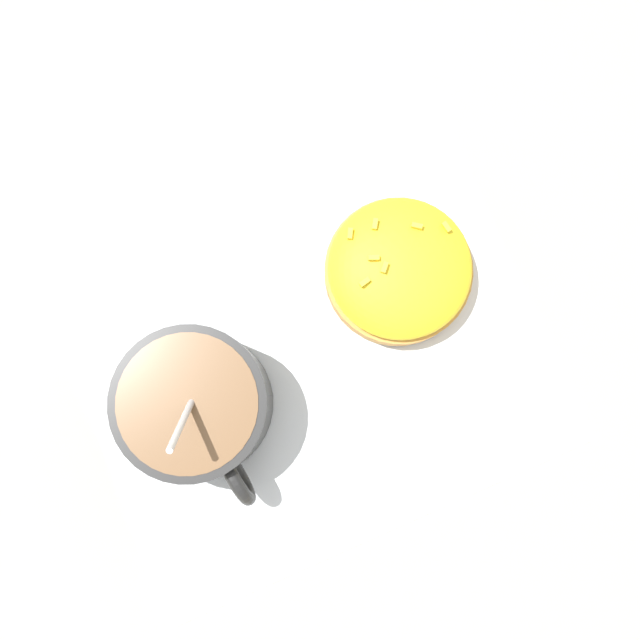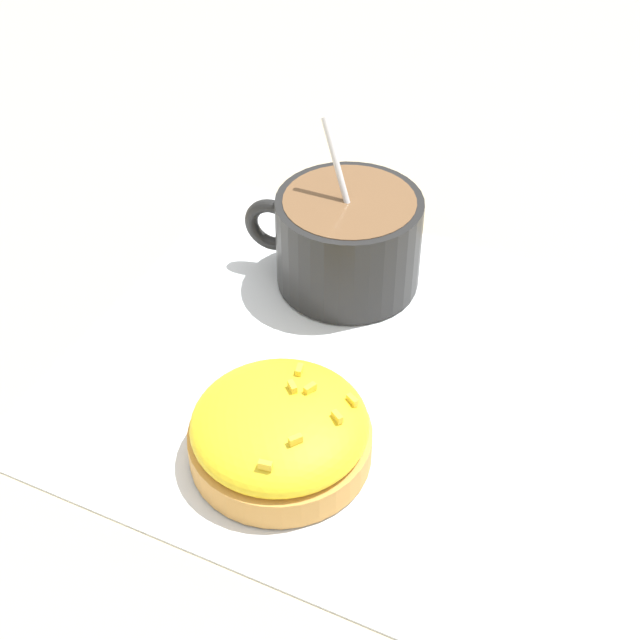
{
  "view_description": "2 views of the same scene",
  "coord_description": "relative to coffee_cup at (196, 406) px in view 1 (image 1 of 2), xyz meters",
  "views": [
    {
      "loc": [
        0.01,
        0.04,
        0.52
      ],
      "look_at": [
        -0.02,
        -0.01,
        0.03
      ],
      "focal_mm": 42.0,
      "sensor_mm": 36.0,
      "label": 1
    },
    {
      "loc": [
        -0.37,
        -0.14,
        0.38
      ],
      "look_at": [
        -0.0,
        -0.01,
        0.03
      ],
      "focal_mm": 50.0,
      "sensor_mm": 36.0,
      "label": 2
    }
  ],
  "objects": [
    {
      "name": "frosted_pastry",
      "position": [
        -0.16,
        -0.02,
        -0.02
      ],
      "size": [
        0.1,
        0.1,
        0.04
      ],
      "color": "#D19347",
      "rests_on": "paper_napkin"
    },
    {
      "name": "coffee_cup",
      "position": [
        0.0,
        0.0,
        0.0
      ],
      "size": [
        0.1,
        0.12,
        0.11
      ],
      "color": "black",
      "rests_on": "paper_napkin"
    },
    {
      "name": "ground_plane",
      "position": [
        -0.08,
        -0.0,
        -0.04
      ],
      "size": [
        3.0,
        3.0,
        0.0
      ],
      "primitive_type": "plane",
      "color": "#C6B793"
    },
    {
      "name": "paper_napkin",
      "position": [
        -0.08,
        -0.0,
        -0.04
      ],
      "size": [
        0.33,
        0.3,
        0.0
      ],
      "color": "white",
      "rests_on": "ground_plane"
    }
  ]
}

